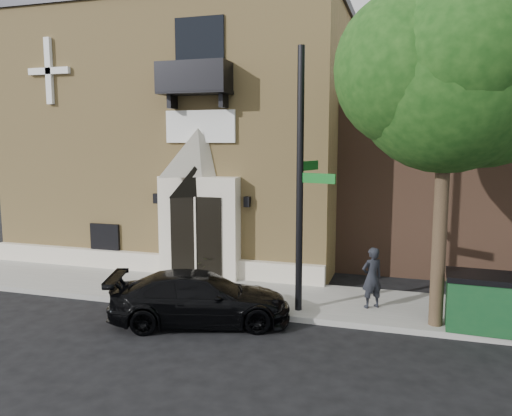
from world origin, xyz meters
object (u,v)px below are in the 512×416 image
Objects in this scene: street_sign at (301,181)px; dumpster at (491,302)px; fire_hydrant at (457,314)px; black_sedan at (200,298)px; pedestrian_near at (372,278)px.

street_sign is 5.20m from dumpster.
black_sedan is at bearing -170.96° from fire_hydrant.
street_sign reaches higher than dumpster.
black_sedan reaches higher than fire_hydrant.
street_sign is 3.28× the size of dumpster.
pedestrian_near reaches higher than black_sedan.
pedestrian_near is (3.96, 1.97, 0.31)m from black_sedan.
pedestrian_near is at bearing -81.97° from black_sedan.
black_sedan is 5.79× the size of fire_hydrant.
black_sedan is 2.75× the size of pedestrian_near.
dumpster is at bearing 128.42° from pedestrian_near.
street_sign is at bearing -13.82° from pedestrian_near.
dumpster is at bearing 15.83° from street_sign.
fire_hydrant is at bearing -99.40° from black_sedan.
street_sign reaches higher than fire_hydrant.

